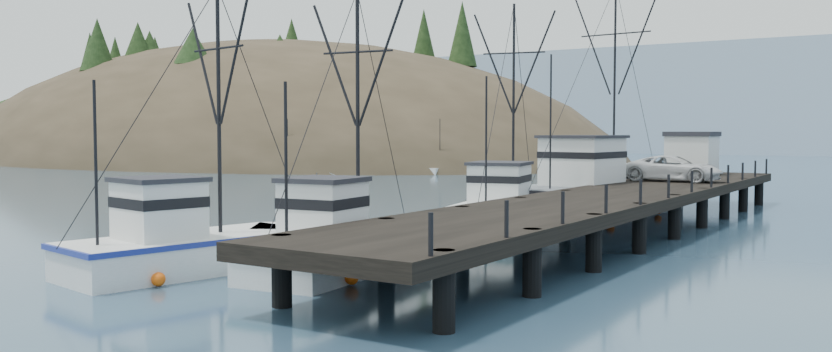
# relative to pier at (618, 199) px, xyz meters

# --- Properties ---
(ground) EXTENTS (400.00, 400.00, 0.00)m
(ground) POSITION_rel_pier_xyz_m (-14.00, -16.00, -1.69)
(ground) COLOR #2A465D
(ground) RESTS_ON ground
(pier) EXTENTS (6.00, 44.00, 2.00)m
(pier) POSITION_rel_pier_xyz_m (0.00, 0.00, 0.00)
(pier) COLOR black
(pier) RESTS_ON ground
(headland) EXTENTS (134.80, 78.00, 51.00)m
(headland) POSITION_rel_pier_xyz_m (-88.95, 62.61, -6.24)
(headland) COLOR #382D1E
(headland) RESTS_ON ground
(distant_ridge_far) EXTENTS (180.00, 25.00, 18.00)m
(distant_ridge_far) POSITION_rel_pier_xyz_m (-54.00, 169.00, -1.69)
(distant_ridge_far) COLOR silver
(distant_ridge_far) RESTS_ON ground
(moored_sailboats) EXTENTS (21.79, 20.13, 6.35)m
(moored_sailboats) POSITION_rel_pier_xyz_m (-45.66, 42.57, -1.36)
(moored_sailboats) COLOR white
(moored_sailboats) RESTS_ON ground
(trawler_near) EXTENTS (4.08, 9.83, 10.11)m
(trawler_near) POSITION_rel_pier_xyz_m (-4.82, -14.34, -0.87)
(trawler_near) COLOR white
(trawler_near) RESTS_ON ground
(trawler_mid) EXTENTS (4.95, 10.26, 10.24)m
(trawler_mid) POSITION_rel_pier_xyz_m (-9.06, -17.19, -0.87)
(trawler_mid) COLOR white
(trawler_mid) RESTS_ON ground
(trawler_far) EXTENTS (5.73, 11.71, 11.86)m
(trawler_far) POSITION_rel_pier_xyz_m (-6.28, 1.20, -0.87)
(trawler_far) COLOR white
(trawler_far) RESTS_ON ground
(work_vessel) EXTENTS (6.39, 16.72, 13.78)m
(work_vessel) POSITION_rel_pier_xyz_m (-3.91, 8.41, -0.46)
(work_vessel) COLOR slate
(work_vessel) RESTS_ON ground
(pier_shed) EXTENTS (3.00, 3.20, 2.80)m
(pier_shed) POSITION_rel_pier_xyz_m (-1.23, 18.00, 1.73)
(pier_shed) COLOR silver
(pier_shed) RESTS_ON pier
(pickup_truck) EXTENTS (5.30, 2.50, 1.46)m
(pickup_truck) POSITION_rel_pier_xyz_m (-0.12, 9.65, 1.04)
(pickup_truck) COLOR silver
(pickup_truck) RESTS_ON pier
(motorboat) EXTENTS (4.86, 6.19, 1.16)m
(motorboat) POSITION_rel_pier_xyz_m (-35.69, 21.98, -1.69)
(motorboat) COLOR slate
(motorboat) RESTS_ON ground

